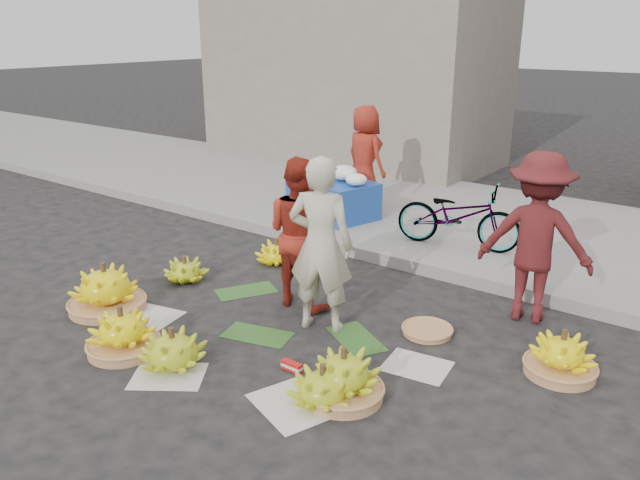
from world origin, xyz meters
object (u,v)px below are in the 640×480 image
Objects in this scene: banana_bunch_0 at (106,289)px; vendor_cream at (321,245)px; banana_bunch_4 at (343,377)px; bicycle at (458,216)px; flower_table at (333,195)px.

banana_bunch_0 is 2.34m from vendor_cream.
bicycle is at bearing 101.10° from banana_bunch_4.
vendor_cream reaches higher than banana_bunch_4.
vendor_cream is (-0.88, 0.88, 0.66)m from banana_bunch_4.
vendor_cream is at bearing 26.52° from banana_bunch_0.
banana_bunch_0 reaches higher than banana_bunch_4.
flower_table is at bearing 73.23° from bicycle.
bicycle reaches higher than banana_bunch_0.
flower_table is 2.10m from bicycle.
vendor_cream is 1.16× the size of flower_table.
flower_table is (-1.90, 2.85, -0.42)m from vendor_cream.
bicycle reaches higher than banana_bunch_4.
flower_table reaches higher than banana_bunch_0.
flower_table is 0.93× the size of bicycle.
banana_bunch_0 is at bearing -177.47° from banana_bunch_4.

